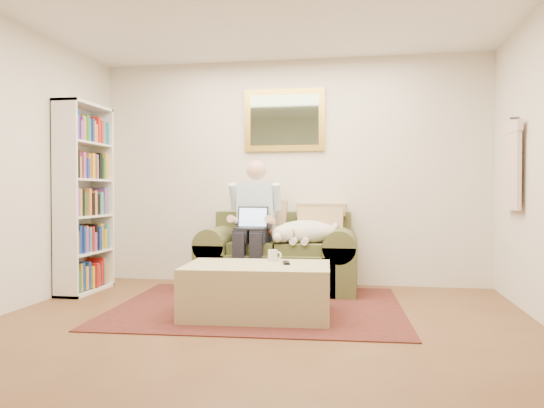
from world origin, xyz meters
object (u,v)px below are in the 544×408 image
(coffee_mug, at_px, (273,255))
(sofa, at_px, (279,263))
(ottoman, at_px, (257,290))
(seated_man, at_px, (253,226))
(sleeping_dog, at_px, (305,232))
(laptop, at_px, (252,223))
(bookshelf, at_px, (84,198))

(coffee_mug, bearing_deg, sofa, 95.86)
(coffee_mug, bearing_deg, ottoman, -109.80)
(seated_man, xyz_separation_m, sleeping_dog, (0.55, 0.07, -0.06))
(coffee_mug, bearing_deg, sleeping_dog, 77.66)
(ottoman, bearing_deg, laptop, 104.42)
(ottoman, distance_m, bookshelf, 2.32)
(sleeping_dog, height_order, coffee_mug, sleeping_dog)
(seated_man, relative_size, sleeping_dog, 2.04)
(laptop, height_order, bookshelf, bookshelf)
(seated_man, relative_size, coffee_mug, 14.10)
(ottoman, bearing_deg, seated_man, 103.59)
(seated_man, xyz_separation_m, bookshelf, (-1.78, -0.29, 0.29))
(laptop, bearing_deg, ottoman, -75.58)
(sofa, bearing_deg, ottoman, -89.45)
(sofa, xyz_separation_m, coffee_mug, (0.10, -0.99, 0.21))
(ottoman, relative_size, coffee_mug, 12.29)
(ottoman, bearing_deg, coffee_mug, 70.20)
(seated_man, distance_m, laptop, 0.07)
(laptop, relative_size, bookshelf, 0.16)
(laptop, relative_size, ottoman, 0.26)
(sleeping_dog, bearing_deg, laptop, -166.36)
(laptop, height_order, coffee_mug, laptop)
(laptop, bearing_deg, bookshelf, -172.84)
(laptop, xyz_separation_m, coffee_mug, (0.35, -0.77, -0.24))
(sofa, xyz_separation_m, sleeping_dog, (0.30, -0.08, 0.35))
(sofa, bearing_deg, sleeping_dog, -15.74)
(coffee_mug, relative_size, bookshelf, 0.05)
(seated_man, relative_size, bookshelf, 0.71)
(seated_man, height_order, sleeping_dog, seated_man)
(laptop, distance_m, sleeping_dog, 0.58)
(sleeping_dog, bearing_deg, ottoman, -104.00)
(sofa, distance_m, sleeping_dog, 0.47)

